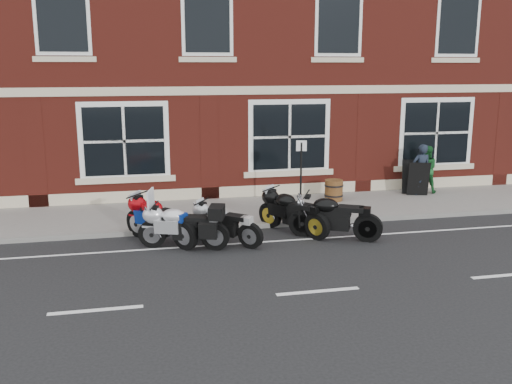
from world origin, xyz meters
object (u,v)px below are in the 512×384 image
moto_touring_silver (181,224)px  moto_sport_silver (224,222)px  moto_sport_red (160,218)px  pedestrian_left (421,170)px  pedestrian_right (426,169)px  a_board_sign (415,178)px  moto_sport_black (292,211)px  barrel_planter (334,190)px  parking_sign (301,172)px  moto_naked_black (333,215)px

moto_touring_silver → moto_sport_silver: 1.04m
moto_sport_red → pedestrian_left: size_ratio=1.14×
moto_sport_red → pedestrian_right: size_ratio=1.22×
moto_sport_silver → pedestrian_right: (7.13, 3.63, 0.36)m
moto_sport_red → a_board_sign: a_board_sign is taller
moto_sport_black → a_board_sign: a_board_sign is taller
moto_sport_black → barrel_planter: 3.39m
moto_sport_black → pedestrian_left: size_ratio=1.19×
moto_sport_red → barrel_planter: bearing=-12.4°
moto_sport_silver → barrel_planter: bearing=-7.8°
parking_sign → moto_naked_black: bearing=-72.3°
pedestrian_right → pedestrian_left: bearing=64.8°
pedestrian_left → a_board_sign: bearing=-17.5°
moto_touring_silver → pedestrian_left: size_ratio=1.27×
moto_sport_red → barrel_planter: 6.03m
pedestrian_right → moto_sport_red: bearing=42.8°
moto_sport_black → barrel_planter: (2.06, 2.69, -0.14)m
moto_naked_black → pedestrian_right: size_ratio=1.36×
moto_touring_silver → moto_sport_silver: (1.03, 0.16, -0.05)m
moto_sport_red → pedestrian_right: (8.60, 3.26, 0.29)m
pedestrian_right → a_board_sign: pedestrian_right is taller
pedestrian_right → parking_sign: bearing=42.4°
moto_naked_black → a_board_sign: a_board_sign is taller
pedestrian_left → pedestrian_right: (0.34, 0.31, -0.05)m
moto_naked_black → parking_sign: bearing=34.4°
barrel_planter → parking_sign: 2.11m
moto_sport_silver → pedestrian_left: (6.79, 3.32, 0.41)m
pedestrian_left → pedestrian_right: pedestrian_left is taller
moto_sport_red → moto_naked_black: (4.11, -0.56, -0.00)m
moto_sport_black → moto_naked_black: moto_naked_black is taller
moto_naked_black → barrel_planter: bearing=8.7°
pedestrian_left → moto_sport_silver: bearing=26.7°
moto_sport_red → moto_sport_black: (3.28, 0.12, -0.02)m
a_board_sign → pedestrian_right: bearing=44.3°
moto_touring_silver → moto_sport_red: 0.70m
moto_naked_black → barrel_planter: (1.23, 3.37, -0.15)m
moto_naked_black → parking_sign: (-0.20, 2.08, 0.70)m
pedestrian_left → parking_sign: 4.60m
pedestrian_left → a_board_sign: 0.31m
moto_touring_silver → barrel_planter: size_ratio=3.24×
moto_naked_black → barrel_planter: size_ratio=3.27×
moto_touring_silver → pedestrian_left: bearing=-46.4°
moto_sport_silver → parking_sign: parking_sign is taller
pedestrian_left → barrel_planter: bearing=3.4°
moto_sport_black → moto_sport_silver: size_ratio=1.23×
moto_sport_red → barrel_planter: size_ratio=2.92×
barrel_planter → a_board_sign: bearing=3.9°
moto_touring_silver → pedestrian_right: 9.00m
pedestrian_right → barrel_planter: size_ratio=2.40×
moto_naked_black → pedestrian_right: bearing=-20.9°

